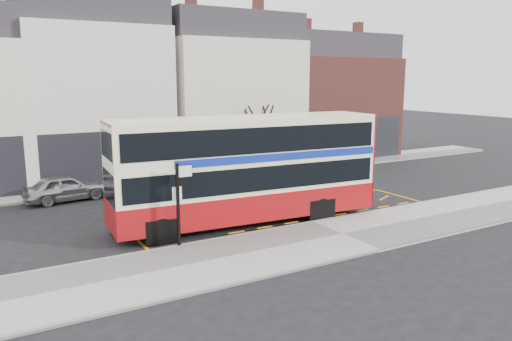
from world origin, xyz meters
TOP-DOWN VIEW (x-y plane):
  - ground at (0.00, 0.00)m, footprint 120.00×120.00m
  - pavement at (0.00, -2.30)m, footprint 40.00×4.00m
  - kerb at (0.00, -0.38)m, footprint 40.00×0.15m
  - far_pavement at (0.00, 11.00)m, footprint 50.00×3.00m
  - road_markings at (0.00, 1.60)m, footprint 14.00×3.40m
  - terrace_left at (-5.50, 14.99)m, footprint 8.00×8.01m
  - terrace_green_shop at (3.50, 14.99)m, footprint 9.00×8.01m
  - terrace_right at (12.50, 14.99)m, footprint 9.00×8.01m
  - double_decker_bus at (-2.24, 1.25)m, footprint 11.48×3.45m
  - bus_stop_post at (-5.94, -0.39)m, footprint 0.74×0.13m
  - car_silver at (-8.26, 9.17)m, footprint 4.12×2.09m
  - car_grey at (-1.30, 9.22)m, footprint 4.36×2.74m
  - car_white at (6.86, 9.76)m, footprint 5.07×2.88m
  - street_tree_right at (3.75, 10.50)m, footprint 2.61×2.61m

SIDE VIEW (x-z plane):
  - ground at x=0.00m, z-range 0.00..0.00m
  - road_markings at x=0.00m, z-range 0.00..0.01m
  - pavement at x=0.00m, z-range 0.00..0.15m
  - kerb at x=0.00m, z-range 0.00..0.15m
  - far_pavement at x=0.00m, z-range 0.00..0.15m
  - car_silver at x=-8.26m, z-range 0.00..1.34m
  - car_grey at x=-1.30m, z-range 0.00..1.36m
  - car_white at x=6.86m, z-range 0.00..1.38m
  - bus_stop_post at x=-5.94m, z-range 0.45..3.45m
  - double_decker_bus at x=-2.24m, z-range 0.12..4.64m
  - street_tree_right at x=3.75m, z-range 1.02..6.65m
  - terrace_right at x=12.50m, z-range -0.58..9.72m
  - terrace_green_shop at x=3.50m, z-range -0.58..10.72m
  - terrace_left at x=-5.50m, z-range -0.58..11.22m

